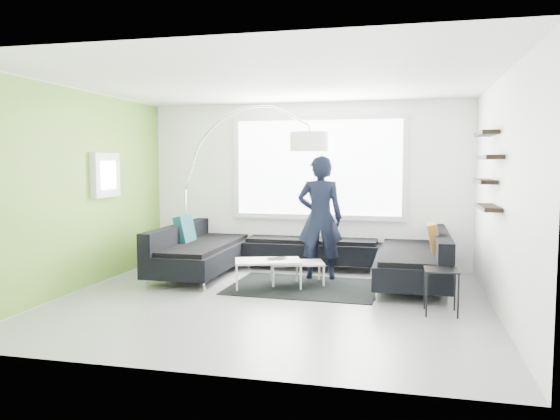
% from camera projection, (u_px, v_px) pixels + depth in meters
% --- Properties ---
extents(ground, '(5.50, 5.50, 0.00)m').
position_uv_depth(ground, '(271.00, 301.00, 7.04)').
color(ground, gray).
rests_on(ground, ground).
extents(room_shell, '(5.54, 5.04, 2.82)m').
position_uv_depth(room_shell, '(277.00, 161.00, 7.08)').
color(room_shell, white).
rests_on(room_shell, ground).
extents(sectional_sofa, '(4.28, 2.65, 0.92)m').
position_uv_depth(sectional_sofa, '(304.00, 252.00, 8.46)').
color(sectional_sofa, black).
rests_on(sectional_sofa, ground).
extents(rug, '(2.15, 1.59, 0.01)m').
position_uv_depth(rug, '(304.00, 287.00, 7.83)').
color(rug, black).
rests_on(rug, ground).
extents(coffee_table, '(1.36, 1.04, 0.39)m').
position_uv_depth(coffee_table, '(283.00, 272.00, 7.92)').
color(coffee_table, silver).
rests_on(coffee_table, ground).
extents(arc_lamp, '(2.68, 1.57, 2.67)m').
position_uv_depth(arc_lamp, '(185.00, 190.00, 9.07)').
color(arc_lamp, white).
rests_on(arc_lamp, ground).
extents(side_table, '(0.40, 0.40, 0.54)m').
position_uv_depth(side_table, '(441.00, 292.00, 6.43)').
color(side_table, black).
rests_on(side_table, ground).
extents(person, '(0.80, 0.62, 1.89)m').
position_uv_depth(person, '(320.00, 218.00, 8.32)').
color(person, black).
rests_on(person, ground).
extents(laptop, '(0.49, 0.49, 0.02)m').
position_uv_depth(laptop, '(278.00, 259.00, 7.83)').
color(laptop, black).
rests_on(laptop, coffee_table).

